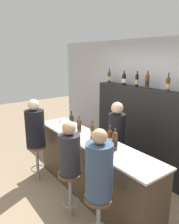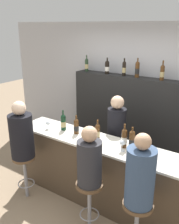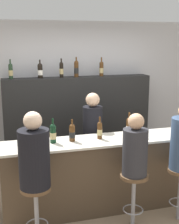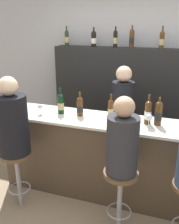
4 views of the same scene
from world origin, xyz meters
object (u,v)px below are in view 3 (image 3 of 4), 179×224
object	(u,v)px
wine_bottle_counter_3	(129,127)
wine_bottle_backbar_1	(40,71)
wine_glass_1	(134,130)
bartender	(93,146)
guest_seated_left	(34,155)
wine_glass_0	(36,140)
wine_bottle_counter_0	(53,133)
wine_bottle_counter_1	(72,132)
wine_bottle_counter_4	(136,126)
guest_seated_middle	(135,149)
wine_bottle_backbar_3	(76,69)
wine_bottle_counter_2	(100,130)
bar_stool_middle	(134,187)
bar_stool_left	(36,200)
wine_bottle_backbar_0	(11,71)
wine_bottle_backbar_2	(61,69)
wine_bottle_backbar_4	(101,69)

from	to	relation	value
wine_bottle_counter_3	wine_bottle_backbar_1	xyz separation A→B (m)	(-1.03, 1.27, 0.67)
wine_glass_1	bartender	world-z (taller)	bartender
guest_seated_left	wine_glass_0	bearing A→B (deg)	81.23
wine_glass_1	guest_seated_left	bearing A→B (deg)	-160.93
wine_bottle_counter_0	wine_bottle_counter_1	distance (m)	0.25
wine_bottle_counter_4	guest_seated_middle	distance (m)	0.65
wine_bottle_counter_4	wine_bottle_backbar_3	bearing A→B (deg)	113.04
bartender	wine_bottle_counter_3	bearing A→B (deg)	-52.26
bartender	wine_bottle_counter_2	bearing A→B (deg)	-95.05
wine_bottle_counter_4	bar_stool_middle	bearing A→B (deg)	-115.20
wine_bottle_backbar_1	guest_seated_left	size ratio (longest dim) A/B	0.35
wine_bottle_backbar_1	wine_bottle_counter_3	bearing A→B (deg)	-51.00
wine_bottle_counter_1	wine_bottle_counter_2	bearing A→B (deg)	0.00
wine_bottle_backbar_1	guest_seated_middle	distance (m)	2.18
wine_bottle_backbar_3	wine_bottle_counter_2	bearing A→B (deg)	-89.48
bar_stool_middle	guest_seated_middle	bearing A→B (deg)	-63.43
bar_stool_left	bar_stool_middle	xyz separation A→B (m)	(1.18, 0.00, 0.00)
wine_bottle_counter_1	bar_stool_middle	distance (m)	1.03
wine_bottle_counter_1	wine_bottle_backbar_0	distance (m)	1.61
wine_bottle_backbar_2	wine_glass_0	world-z (taller)	wine_bottle_backbar_2
wine_bottle_backbar_1	guest_seated_left	bearing A→B (deg)	-99.65
wine_bottle_counter_1	wine_bottle_backbar_0	bearing A→B (deg)	118.72
wine_bottle_counter_4	wine_bottle_backbar_2	distance (m)	1.64
wine_bottle_backbar_2	wine_bottle_backbar_4	distance (m)	0.69
wine_bottle_backbar_0	wine_bottle_backbar_3	distance (m)	1.06
wine_bottle_backbar_4	guest_seated_middle	bearing A→B (deg)	-95.23
wine_bottle_counter_4	bar_stool_left	world-z (taller)	wine_bottle_counter_4
wine_bottle_counter_4	wine_glass_0	distance (m)	1.38
wine_bottle_counter_4	wine_bottle_backbar_0	distance (m)	2.15
wine_bottle_backbar_1	wine_glass_0	bearing A→B (deg)	-99.95
wine_bottle_counter_0	wine_bottle_counter_4	size ratio (longest dim) A/B	1.02
wine_bottle_backbar_3	wine_glass_0	world-z (taller)	wine_bottle_backbar_3
wine_bottle_counter_3	wine_bottle_counter_4	bearing A→B (deg)	0.00
bartender	guest_seated_middle	bearing A→B (deg)	-78.58
wine_bottle_backbar_2	bar_stool_middle	distance (m)	2.30
wine_bottle_counter_2	bartender	distance (m)	0.63
wine_bottle_backbar_2	guest_seated_middle	bearing A→B (deg)	-74.27
wine_bottle_backbar_4	bartender	bearing A→B (deg)	-116.00
wine_bottle_backbar_3	guest_seated_middle	distance (m)	2.03
wine_bottle_counter_4	wine_bottle_backbar_3	xyz separation A→B (m)	(-0.54, 1.27, 0.69)
wine_bottle_backbar_0	wine_bottle_counter_4	bearing A→B (deg)	-38.44
wine_bottle_backbar_1	bartender	size ratio (longest dim) A/B	0.19
bar_stool_left	bar_stool_middle	world-z (taller)	same
wine_bottle_backbar_4	guest_seated_left	size ratio (longest dim) A/B	0.38
wine_bottle_counter_0	guest_seated_left	world-z (taller)	guest_seated_left
wine_bottle_backbar_0	bartender	distance (m)	1.74
wine_glass_1	bar_stool_left	distance (m)	1.55
wine_bottle_counter_3	guest_seated_middle	bearing A→B (deg)	-105.54
wine_bottle_counter_3	wine_glass_1	world-z (taller)	wine_bottle_counter_3
wine_bottle_counter_1	bartender	size ratio (longest dim) A/B	0.19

